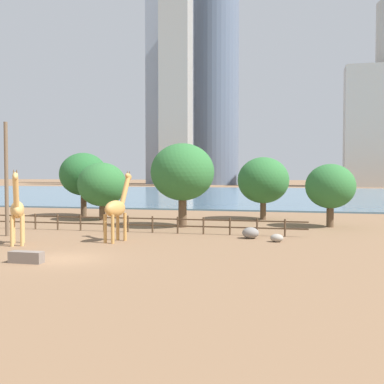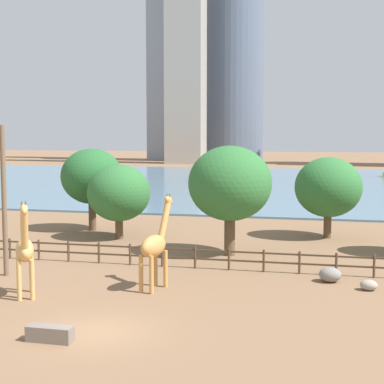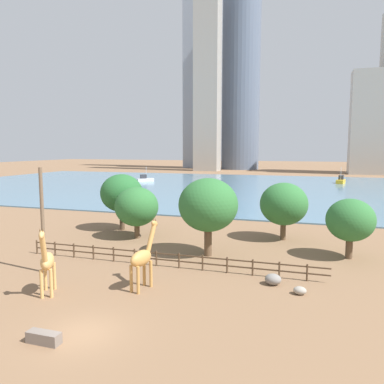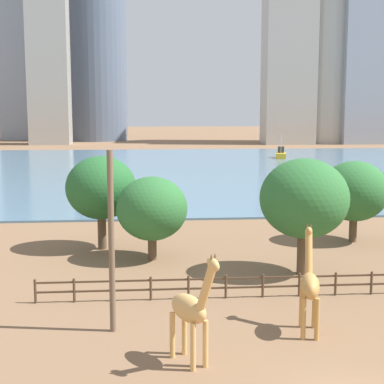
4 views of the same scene
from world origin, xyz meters
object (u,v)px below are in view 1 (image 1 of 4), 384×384
feeding_trough (26,257)px  tree_right_tall (330,186)px  giraffe_companion (117,208)px  utility_pole (6,179)px  boat_tug (334,188)px  giraffe_tall (17,210)px  tree_left_large (83,174)px  tree_left_small (182,172)px  tree_right_small (263,180)px  boat_sailboat (101,188)px  boulder_near_fence (277,238)px  tree_center_broad (102,185)px  boulder_by_pole (251,233)px

feeding_trough → tree_right_tall: 26.45m
giraffe_companion → utility_pole: (-9.00, 0.85, 1.94)m
boat_tug → giraffe_tall: bearing=-2.9°
tree_left_large → tree_right_tall: tree_left_large is taller
tree_left_small → utility_pole: bearing=-142.9°
tree_left_large → tree_right_tall: bearing=-10.3°
tree_right_small → boat_sailboat: bearing=126.4°
utility_pole → tree_right_tall: (23.61, 11.42, -0.71)m
tree_right_small → boulder_near_fence: bearing=-81.9°
giraffe_tall → boulder_near_fence: size_ratio=5.59×
boulder_near_fence → utility_pole: bearing=-175.9°
feeding_trough → tree_right_small: (10.07, 25.98, 3.61)m
giraffe_companion → feeding_trough: bearing=-179.1°
giraffe_companion → tree_right_small: size_ratio=0.78×
tree_right_tall → tree_right_small: (-6.16, 5.36, 0.41)m
tree_right_tall → tree_left_large: bearing=169.7°
tree_right_small → tree_left_large: bearing=-177.7°
utility_pole → boat_tug: utility_pole is taller
utility_pole → boat_sailboat: (-25.86, 75.45, -3.29)m
boulder_near_fence → tree_left_small: tree_left_small is taller
tree_right_tall → tree_right_small: bearing=139.0°
tree_center_broad → giraffe_companion: bearing=-62.6°
boat_sailboat → boat_tug: (54.16, 11.70, 0.04)m
feeding_trough → tree_center_broad: size_ratio=0.32×
utility_pole → boat_sailboat: size_ratio=1.74×
boat_tug → boulder_by_pole: bearing=5.3°
tree_right_small → boat_sailboat: (-43.30, 58.67, -2.99)m
tree_right_tall → tree_right_small: size_ratio=0.87×
giraffe_companion → tree_left_large: size_ratio=0.71×
tree_left_small → boat_sailboat: (-37.11, 66.95, -3.80)m
boulder_near_fence → boulder_by_pole: 2.33m
boulder_near_fence → giraffe_companion: bearing=-168.1°
boat_tug → giraffe_companion: bearing=0.0°
tree_right_small → giraffe_companion: bearing=-115.6°
feeding_trough → boat_sailboat: bearing=111.4°
boulder_by_pole → utility_pole: bearing=-171.3°
giraffe_tall → utility_pole: utility_pole is taller
giraffe_companion → boat_tug: bearing=-0.4°
giraffe_companion → tree_left_large: bearing=44.1°
tree_left_large → tree_left_small: size_ratio=0.94×
giraffe_companion → tree_left_large: tree_left_large is taller
utility_pole → boulder_by_pole: 18.33m
tree_left_large → tree_center_broad: (3.60, -3.34, -0.98)m
giraffe_tall → boat_tug: giraffe_tall is taller
boulder_by_pole → tree_left_small: size_ratio=0.17×
feeding_trough → boat_sailboat: 90.95m
giraffe_tall → tree_left_small: tree_left_small is taller
tree_center_broad → tree_right_tall: (21.61, -1.25, -0.00)m
tree_right_small → tree_left_small: bearing=-126.8°
boulder_by_pole → tree_left_large: size_ratio=0.17×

